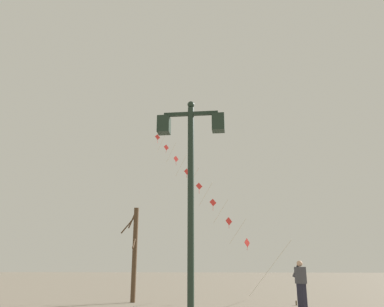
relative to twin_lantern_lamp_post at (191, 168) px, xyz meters
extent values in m
plane|color=#756B5B|center=(1.78, 13.15, -3.58)|extent=(160.00, 160.00, 0.00)
cylinder|color=#1E2D23|center=(0.00, 0.00, -1.07)|extent=(0.14, 0.14, 5.02)
sphere|color=#1E2D23|center=(0.00, 0.00, 1.52)|extent=(0.16, 0.16, 0.16)
cube|color=#1E2D23|center=(0.00, 0.00, 1.29)|extent=(1.25, 0.08, 0.08)
cube|color=#1E2D23|center=(-0.62, 0.00, 1.04)|extent=(0.28, 0.28, 0.40)
cube|color=beige|center=(-0.62, 0.00, 1.04)|extent=(0.19, 0.19, 0.30)
cube|color=#1E2D23|center=(0.62, 0.00, 1.04)|extent=(0.28, 0.28, 0.40)
cube|color=beige|center=(0.62, 0.00, 1.04)|extent=(0.19, 0.19, 0.30)
cylinder|color=brown|center=(3.26, 8.60, -3.49)|extent=(0.06, 0.06, 0.18)
cylinder|color=silver|center=(2.37, 9.67, -2.19)|extent=(1.82, 2.17, 2.42)
cylinder|color=silver|center=(1.04, 11.26, -0.42)|extent=(0.88, 1.05, 1.16)
cylinder|color=silver|center=(0.18, 12.29, 0.73)|extent=(0.88, 1.05, 1.16)
cylinder|color=silver|center=(-0.68, 13.32, 1.88)|extent=(0.88, 1.05, 1.16)
cylinder|color=silver|center=(-1.54, 14.35, 3.03)|extent=(0.88, 1.05, 1.16)
cylinder|color=silver|center=(-2.41, 15.38, 4.18)|extent=(0.88, 1.05, 1.16)
cylinder|color=silver|center=(-3.27, 16.40, 5.33)|extent=(0.88, 1.05, 1.16)
cylinder|color=silver|center=(-4.13, 17.43, 6.48)|extent=(0.88, 1.05, 1.16)
cube|color=red|center=(1.47, 10.75, -0.99)|extent=(0.28, 0.33, 0.42)
cylinder|color=red|center=(1.47, 10.75, -1.25)|extent=(0.04, 0.04, 0.20)
cube|color=red|center=(0.61, 11.78, 0.16)|extent=(0.33, 0.27, 0.42)
cylinder|color=red|center=(0.61, 11.78, -0.11)|extent=(0.03, 0.03, 0.22)
cube|color=red|center=(-0.25, 12.80, 1.30)|extent=(0.37, 0.21, 0.42)
cylinder|color=red|center=(-0.25, 12.80, 1.00)|extent=(0.04, 0.05, 0.30)
cube|color=red|center=(-1.11, 13.83, 2.45)|extent=(0.37, 0.21, 0.42)
cylinder|color=red|center=(-1.11, 13.83, 2.15)|extent=(0.02, 0.03, 0.29)
cube|color=red|center=(-1.97, 14.86, 3.60)|extent=(0.33, 0.27, 0.42)
cylinder|color=red|center=(-1.97, 14.86, 3.32)|extent=(0.04, 0.05, 0.25)
cube|color=red|center=(-2.84, 15.89, 4.75)|extent=(0.29, 0.31, 0.42)
cylinder|color=red|center=(-2.84, 15.89, 4.45)|extent=(0.05, 0.05, 0.30)
cube|color=red|center=(-3.70, 16.92, 5.90)|extent=(0.31, 0.30, 0.42)
cylinder|color=red|center=(-3.70, 16.92, 5.62)|extent=(0.05, 0.05, 0.24)
cube|color=red|center=(-4.56, 17.95, 7.05)|extent=(0.35, 0.25, 0.42)
cylinder|color=red|center=(-4.56, 17.95, 6.74)|extent=(0.03, 0.04, 0.31)
cube|color=#1E1E2D|center=(3.30, 7.22, -3.13)|extent=(0.34, 0.36, 0.90)
cube|color=#3F3F47|center=(3.30, 7.22, -2.40)|extent=(0.41, 0.45, 0.60)
sphere|color=tan|center=(3.30, 7.22, -1.98)|extent=(0.22, 0.22, 0.22)
cylinder|color=#3F3F47|center=(3.17, 7.41, -2.23)|extent=(0.30, 0.37, 0.50)
cylinder|color=#4C3826|center=(-3.57, 9.05, -1.53)|extent=(0.21, 0.21, 4.08)
cylinder|color=#4C3826|center=(-3.88, 8.97, -0.24)|extent=(0.68, 0.24, 0.85)
cylinder|color=#4C3826|center=(-3.51, 8.65, -1.09)|extent=(0.19, 0.84, 0.54)
cylinder|color=#4C3826|center=(-3.84, 9.43, 0.04)|extent=(0.61, 0.81, 0.78)
camera|label=1|loc=(0.94, -8.08, -2.07)|focal=35.61mm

